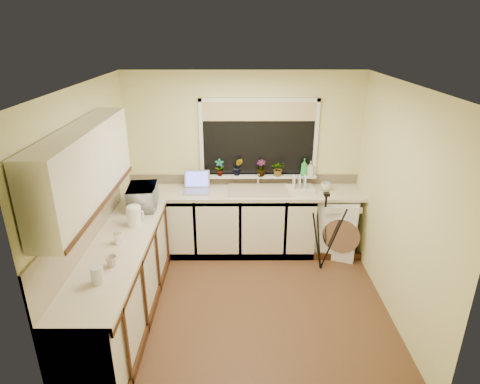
% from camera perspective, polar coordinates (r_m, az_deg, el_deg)
% --- Properties ---
extents(floor, '(3.20, 3.20, 0.00)m').
position_cam_1_polar(floor, '(4.88, 0.68, -15.11)').
color(floor, brown).
rests_on(floor, ground).
extents(ceiling, '(3.20, 3.20, 0.00)m').
position_cam_1_polar(ceiling, '(3.93, 0.84, 14.75)').
color(ceiling, white).
rests_on(ceiling, ground).
extents(wall_back, '(3.20, 0.00, 3.20)m').
position_cam_1_polar(wall_back, '(5.66, 0.52, 4.31)').
color(wall_back, beige).
rests_on(wall_back, ground).
extents(wall_front, '(3.20, 0.00, 3.20)m').
position_cam_1_polar(wall_front, '(2.95, 1.21, -13.69)').
color(wall_front, beige).
rests_on(wall_front, ground).
extents(wall_left, '(0.00, 3.00, 3.00)m').
position_cam_1_polar(wall_left, '(4.52, -19.97, -1.75)').
color(wall_left, beige).
rests_on(wall_left, ground).
extents(wall_right, '(0.00, 3.00, 3.00)m').
position_cam_1_polar(wall_right, '(4.57, 21.25, -1.68)').
color(wall_right, beige).
rests_on(wall_right, ground).
extents(base_cabinet_back, '(2.55, 0.60, 0.86)m').
position_cam_1_polar(base_cabinet_back, '(5.69, -2.76, -4.28)').
color(base_cabinet_back, silver).
rests_on(base_cabinet_back, floor).
extents(base_cabinet_left, '(0.54, 2.40, 0.86)m').
position_cam_1_polar(base_cabinet_left, '(4.56, -16.24, -12.52)').
color(base_cabinet_left, silver).
rests_on(base_cabinet_left, floor).
extents(worktop_back, '(3.20, 0.60, 0.04)m').
position_cam_1_polar(worktop_back, '(5.50, 0.54, -0.07)').
color(worktop_back, beige).
rests_on(worktop_back, base_cabinet_back).
extents(worktop_left, '(0.60, 2.40, 0.04)m').
position_cam_1_polar(worktop_left, '(4.32, -16.87, -7.58)').
color(worktop_left, beige).
rests_on(worktop_left, base_cabinet_left).
extents(upper_cabinet, '(0.28, 1.90, 0.70)m').
position_cam_1_polar(upper_cabinet, '(3.88, -20.92, 3.35)').
color(upper_cabinet, silver).
rests_on(upper_cabinet, wall_left).
extents(splashback_left, '(0.02, 2.40, 0.45)m').
position_cam_1_polar(splashback_left, '(4.31, -20.91, -4.57)').
color(splashback_left, beige).
rests_on(splashback_left, wall_left).
extents(splashback_back, '(3.20, 0.02, 0.14)m').
position_cam_1_polar(splashback_back, '(5.73, 0.51, 1.84)').
color(splashback_back, beige).
rests_on(splashback_back, wall_back).
extents(window_glass, '(1.50, 0.02, 1.00)m').
position_cam_1_polar(window_glass, '(5.56, 2.61, 7.45)').
color(window_glass, black).
rests_on(window_glass, wall_back).
extents(window_blind, '(1.50, 0.02, 0.25)m').
position_cam_1_polar(window_blind, '(5.46, 2.69, 11.20)').
color(window_blind, tan).
rests_on(window_blind, wall_back).
extents(windowsill, '(1.60, 0.14, 0.03)m').
position_cam_1_polar(windowsill, '(5.66, 2.55, 2.26)').
color(windowsill, white).
rests_on(windowsill, wall_back).
extents(sink, '(0.82, 0.46, 0.03)m').
position_cam_1_polar(sink, '(5.49, 2.63, 0.25)').
color(sink, tan).
rests_on(sink, worktop_back).
extents(faucet, '(0.03, 0.03, 0.24)m').
position_cam_1_polar(faucet, '(5.62, 2.57, 1.94)').
color(faucet, silver).
rests_on(faucet, worktop_back).
extents(washing_machine, '(0.74, 0.73, 0.83)m').
position_cam_1_polar(washing_machine, '(5.82, 13.32, -4.43)').
color(washing_machine, white).
rests_on(washing_machine, floor).
extents(laptop, '(0.35, 0.32, 0.25)m').
position_cam_1_polar(laptop, '(5.53, -6.09, 0.90)').
color(laptop, '#999AA1').
rests_on(laptop, worktop_back).
extents(kettle, '(0.16, 0.16, 0.22)m').
position_cam_1_polar(kettle, '(4.66, -14.60, -3.31)').
color(kettle, white).
rests_on(kettle, worktop_left).
extents(dish_rack, '(0.39, 0.31, 0.05)m').
position_cam_1_polar(dish_rack, '(5.55, 8.40, 0.42)').
color(dish_rack, beige).
rests_on(dish_rack, worktop_back).
extents(tripod, '(0.64, 0.64, 1.08)m').
position_cam_1_polar(tripod, '(5.30, 11.59, -5.49)').
color(tripod, black).
rests_on(tripod, floor).
extents(glass_jug, '(0.11, 0.11, 0.16)m').
position_cam_1_polar(glass_jug, '(3.76, -19.38, -10.91)').
color(glass_jug, silver).
rests_on(glass_jug, worktop_left).
extents(steel_jar, '(0.08, 0.08, 0.11)m').
position_cam_1_polar(steel_jar, '(4.35, -16.76, -6.25)').
color(steel_jar, silver).
rests_on(steel_jar, worktop_left).
extents(microwave, '(0.37, 0.52, 0.27)m').
position_cam_1_polar(microwave, '(5.09, -13.47, -0.66)').
color(microwave, silver).
rests_on(microwave, worktop_left).
extents(plant_a, '(0.14, 0.11, 0.24)m').
position_cam_1_polar(plant_a, '(5.58, -2.87, 3.44)').
color(plant_a, '#999999').
rests_on(plant_a, windowsill).
extents(plant_b, '(0.14, 0.11, 0.25)m').
position_cam_1_polar(plant_b, '(5.60, -0.29, 3.57)').
color(plant_b, '#999999').
rests_on(plant_b, windowsill).
extents(plant_c, '(0.14, 0.14, 0.23)m').
position_cam_1_polar(plant_c, '(5.58, 2.94, 3.37)').
color(plant_c, '#999999').
rests_on(plant_c, windowsill).
extents(plant_d, '(0.20, 0.18, 0.21)m').
position_cam_1_polar(plant_d, '(5.61, 5.39, 3.29)').
color(plant_d, '#999999').
rests_on(plant_d, windowsill).
extents(soap_bottle_green, '(0.10, 0.10, 0.24)m').
position_cam_1_polar(soap_bottle_green, '(5.66, 8.96, 3.44)').
color(soap_bottle_green, green).
rests_on(soap_bottle_green, windowsill).
extents(soap_bottle_clear, '(0.12, 0.12, 0.20)m').
position_cam_1_polar(soap_bottle_clear, '(5.70, 9.83, 3.31)').
color(soap_bottle_clear, '#999999').
rests_on(soap_bottle_clear, windowsill).
extents(cup_back, '(0.14, 0.14, 0.11)m').
position_cam_1_polar(cup_back, '(5.62, 11.92, 0.76)').
color(cup_back, beige).
rests_on(cup_back, worktop_back).
extents(cup_left, '(0.14, 0.14, 0.10)m').
position_cam_1_polar(cup_left, '(3.98, -17.54, -9.22)').
color(cup_left, beige).
rests_on(cup_left, worktop_left).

